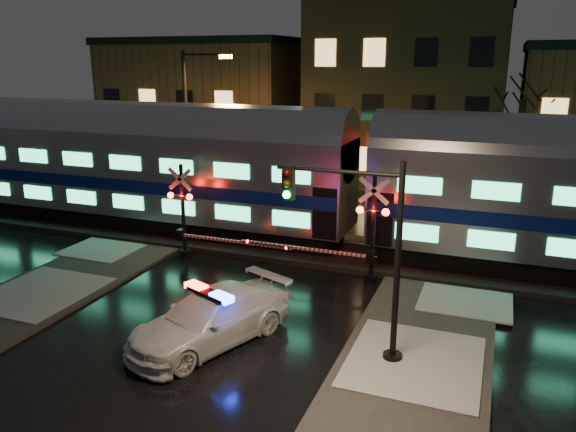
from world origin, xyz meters
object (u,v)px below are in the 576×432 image
at_px(crossing_signal_left, 190,221).
at_px(traffic_light, 364,257).
at_px(police_car, 210,318).
at_px(streetlight, 191,121).
at_px(crossing_signal_right, 362,238).

height_order(crossing_signal_left, traffic_light, traffic_light).
relative_size(police_car, crossing_signal_left, 1.01).
bearing_deg(police_car, crossing_signal_left, 146.67).
bearing_deg(streetlight, crossing_signal_left, -61.02).
distance_m(crossing_signal_right, traffic_light, 5.71).
bearing_deg(traffic_light, streetlight, 140.80).
height_order(traffic_light, streetlight, streetlight).
distance_m(crossing_signal_right, crossing_signal_left, 7.23).
height_order(police_car, streetlight, streetlight).
bearing_deg(streetlight, crossing_signal_right, -31.47).
bearing_deg(police_car, streetlight, 143.80).
distance_m(crossing_signal_left, streetlight, 8.32).
height_order(crossing_signal_right, crossing_signal_left, crossing_signal_right).
bearing_deg(traffic_light, crossing_signal_left, 153.12).
xyz_separation_m(traffic_light, streetlight, (-12.26, 12.11, 1.91)).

